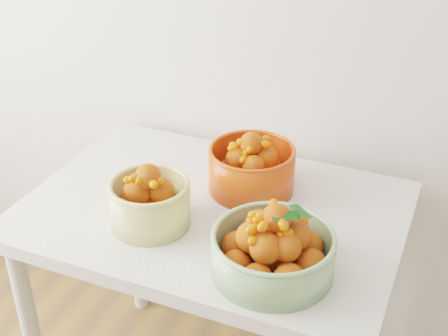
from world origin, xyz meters
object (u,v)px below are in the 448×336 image
(table, at_px, (213,236))
(bowl_orange, at_px, (252,168))
(bowl_cream, at_px, (150,201))
(bowl_green, at_px, (274,249))

(table, bearing_deg, bowl_orange, 64.11)
(table, height_order, bowl_cream, bowl_cream)
(bowl_green, height_order, bowl_orange, bowl_green)
(table, distance_m, bowl_cream, 0.24)
(table, xyz_separation_m, bowl_orange, (0.06, 0.13, 0.16))
(bowl_cream, relative_size, bowl_orange, 0.89)
(table, distance_m, bowl_orange, 0.22)
(bowl_cream, bearing_deg, bowl_orange, 55.45)
(bowl_green, bearing_deg, table, 141.27)
(table, xyz_separation_m, bowl_cream, (-0.12, -0.13, 0.16))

